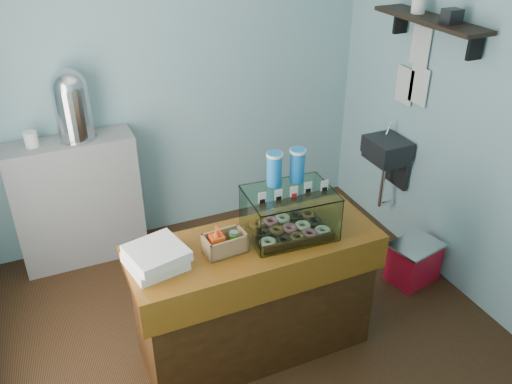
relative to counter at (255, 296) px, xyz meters
name	(u,v)px	position (x,y,z in m)	size (l,w,h in m)	color
ground	(241,323)	(0.00, 0.25, -0.46)	(3.50, 3.50, 0.00)	black
room_shell	(241,105)	(0.03, 0.26, 1.25)	(3.54, 3.04, 2.82)	#86B8C3
counter	(255,296)	(0.00, 0.00, 0.00)	(1.60, 0.60, 0.90)	#43220C
back_shelf	(78,202)	(-0.90, 1.57, 0.09)	(1.00, 0.32, 1.10)	gray
display_case	(289,208)	(0.25, 0.03, 0.61)	(0.57, 0.43, 0.52)	#371D10
condiment_crate	(223,243)	(-0.22, -0.02, 0.51)	(0.26, 0.17, 0.19)	#A58052
pastry_boxes	(156,257)	(-0.62, 0.01, 0.50)	(0.37, 0.37, 0.12)	white
coffee_urn	(72,103)	(-0.81, 1.59, 0.93)	(0.30, 0.30, 0.56)	silver
red_cooler	(414,261)	(1.48, 0.17, -0.28)	(0.44, 0.37, 0.35)	red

